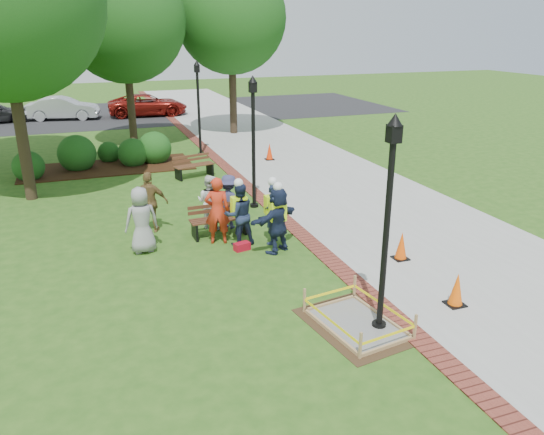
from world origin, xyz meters
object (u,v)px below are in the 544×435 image
object	(u,v)px
hivis_worker_c	(239,212)
cone_front	(457,290)
lamp_near	(388,210)
hivis_worker_a	(278,218)
wet_concrete_pad	(357,315)
bench_near	(219,226)
hivis_worker_b	(272,211)

from	to	relation	value
hivis_worker_c	cone_front	bearing A→B (deg)	-55.34
lamp_near	hivis_worker_a	world-z (taller)	lamp_near
wet_concrete_pad	hivis_worker_a	xyz separation A→B (m)	(-0.18, 4.04, 0.72)
bench_near	hivis_worker_c	world-z (taller)	hivis_worker_c
wet_concrete_pad	cone_front	size ratio (longest dim) A/B	3.29
bench_near	hivis_worker_a	bearing A→B (deg)	-54.61
wet_concrete_pad	hivis_worker_c	size ratio (longest dim) A/B	1.35
wet_concrete_pad	cone_front	xyz separation A→B (m)	(2.38, -0.01, 0.14)
wet_concrete_pad	hivis_worker_b	size ratio (longest dim) A/B	1.34
hivis_worker_a	bench_near	bearing A→B (deg)	125.39
wet_concrete_pad	lamp_near	size ratio (longest dim) A/B	0.59
wet_concrete_pad	bench_near	world-z (taller)	bench_near
hivis_worker_b	bench_near	bearing A→B (deg)	140.14
bench_near	cone_front	size ratio (longest dim) A/B	2.17
cone_front	hivis_worker_b	distance (m)	5.31
bench_near	cone_front	xyz separation A→B (m)	(3.74, -5.70, 0.09)
bench_near	hivis_worker_b	bearing A→B (deg)	-39.86
cone_front	hivis_worker_a	world-z (taller)	hivis_worker_a
hivis_worker_c	wet_concrete_pad	bearing A→B (deg)	-78.49
lamp_near	cone_front	bearing A→B (deg)	5.84
bench_near	cone_front	bearing A→B (deg)	-56.74
cone_front	lamp_near	size ratio (longest dim) A/B	0.18
wet_concrete_pad	bench_near	distance (m)	5.85
hivis_worker_c	lamp_near	bearing A→B (deg)	-74.82
bench_near	lamp_near	size ratio (longest dim) A/B	0.39
hivis_worker_c	bench_near	bearing A→B (deg)	114.06
cone_front	hivis_worker_b	bearing A→B (deg)	118.13
lamp_near	hivis_worker_a	size ratio (longest dim) A/B	2.21
bench_near	lamp_near	world-z (taller)	lamp_near
lamp_near	hivis_worker_c	world-z (taller)	lamp_near
wet_concrete_pad	hivis_worker_b	bearing A→B (deg)	91.34
hivis_worker_a	hivis_worker_c	distance (m)	1.16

